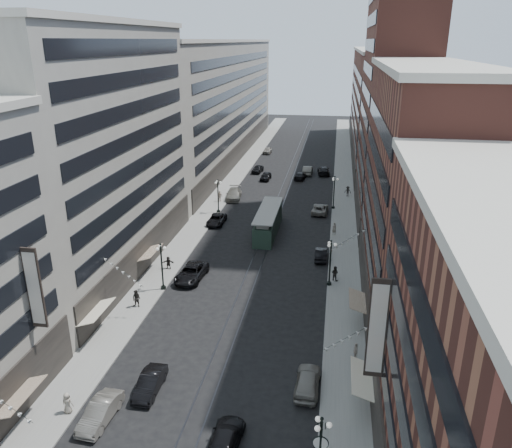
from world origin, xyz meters
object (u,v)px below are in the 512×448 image
Objects in this scene: lamppost_sw_far at (162,265)px; car_9 at (258,169)px; car_14 at (308,170)px; pedestrian_5 at (168,263)px; lamppost_se_far at (330,261)px; pedestrian_7 at (335,273)px; pedestrian_9 at (348,191)px; car_4 at (308,381)px; pedestrian_8 at (334,229)px; car_extra_0 at (300,176)px; pedestrian_1 at (67,403)px; car_7 at (217,220)px; car_10 at (321,254)px; car_5 at (150,383)px; pedestrian_4 at (356,351)px; pedestrian_6 at (220,196)px; lamppost_sw_mid at (218,195)px; lamppost_se_mid at (334,191)px; car_2 at (191,273)px; car_12 at (324,170)px; streetcar at (268,222)px; car_1 at (100,412)px; pedestrian_2 at (137,299)px; car_13 at (266,176)px; car_11 at (320,209)px; car_8 at (234,194)px; car_extra_1 at (268,150)px.

lamppost_sw_far reaches higher than car_9.
car_14 is 51.03m from pedestrian_5.
lamppost_se_far is at bearing 12.26° from lamppost_sw_far.
pedestrian_7 is 34.06m from pedestrian_9.
car_4 is at bearing 109.88° from pedestrian_7.
pedestrian_8 reaches higher than car_extra_0.
pedestrian_1 is 42.08m from car_7.
car_extra_0 is at bearing -81.88° from car_10.
pedestrian_8 is at bearing 30.30° from pedestrian_5.
car_14 is (11.83, 32.47, 0.16)m from car_7.
car_4 is at bearing 95.72° from car_14.
pedestrian_4 is (16.33, 6.78, 0.19)m from car_5.
pedestrian_6 reaches higher than car_7.
lamppost_sw_mid is 19.07m from lamppost_se_mid.
pedestrian_7 is 45.61m from car_extra_0.
lamppost_se_far is 24.95m from car_5.
car_12 is (13.60, 51.78, 0.00)m from car_2.
car_5 is at bearing 102.84° from pedestrian_4.
car_7 is 34.56m from car_14.
lamppost_se_mid is 1.08× the size of car_7.
car_extra_0 is at bearing 85.69° from streetcar.
car_1 is at bearing -93.91° from pedestrian_9.
streetcar is at bearing 120.77° from lamppost_se_far.
pedestrian_2 is 56.03m from car_extra_0.
lamppost_sw_far is at bearing 99.76° from car_1.
lamppost_sw_mid is 24.24m from pedestrian_9.
car_4 is 25.78m from car_10.
pedestrian_9 reaches higher than car_9.
pedestrian_5 is at bearing 113.23° from pedestrian_6.
pedestrian_2 reaches higher than pedestrian_7.
car_7 is at bearing -84.94° from car_9.
pedestrian_8 is (14.00, -28.63, 0.33)m from car_13.
car_11 is at bearing -58.36° from pedestrian_7.
pedestrian_6 reaches higher than car_8.
lamppost_sw_far is at bearing -90.53° from car_extra_1.
car_9 is at bearing -94.50° from pedestrian_8.
pedestrian_1 reaches higher than car_1.
pedestrian_8 is (16.30, 16.75, 0.26)m from car_2.
pedestrian_8 reaches higher than pedestrian_9.
lamppost_se_mid is at bearing -118.93° from pedestrian_8.
car_1 is 0.77× the size of car_8.
lamppost_se_mid is at bearing -127.27° from car_11.
car_13 is (4.70, 21.46, -2.34)m from lamppost_sw_mid.
lamppost_sw_mid is 2.95× the size of pedestrian_8.
pedestrian_1 is 0.40× the size of car_10.
car_11 is 21.20m from car_extra_0.
car_13 is (-4.50, 29.01, -0.88)m from streetcar.
car_5 is at bearing -87.30° from car_extra_1.
car_14 is at bearing -96.86° from pedestrian_1.
car_11 is 3.43× the size of pedestrian_5.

